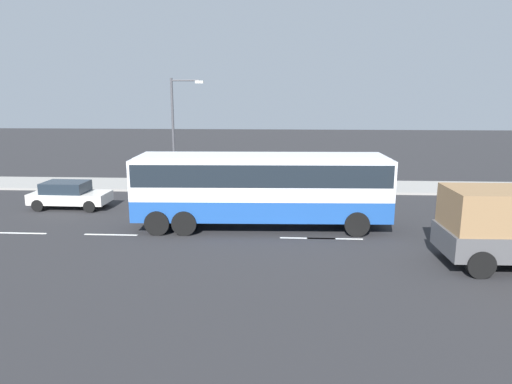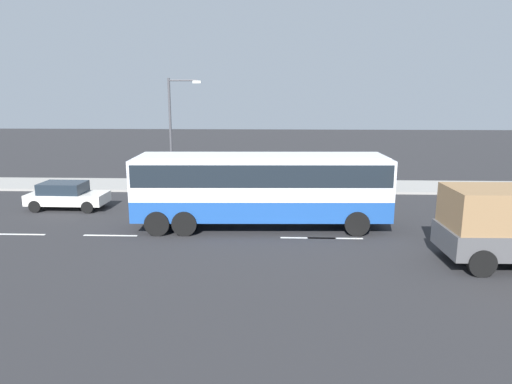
{
  "view_description": "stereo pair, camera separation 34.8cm",
  "coord_description": "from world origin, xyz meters",
  "px_view_note": "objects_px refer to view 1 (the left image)",
  "views": [
    {
      "loc": [
        0.15,
        -21.37,
        6.12
      ],
      "look_at": [
        -1.02,
        -1.09,
        1.77
      ],
      "focal_mm": 32.14,
      "sensor_mm": 36.0,
      "label": 1
    },
    {
      "loc": [
        -0.2,
        -21.39,
        6.12
      ],
      "look_at": [
        -1.02,
        -1.09,
        1.77
      ],
      "focal_mm": 32.14,
      "sensor_mm": 36.0,
      "label": 2
    }
  ],
  "objects_px": {
    "street_lamp": "(177,125)",
    "pedestrian_at_crossing": "(298,169)",
    "car_white_minivan": "(69,194)",
    "coach_bus": "(261,183)",
    "pedestrian_near_curb": "(326,173)"
  },
  "relations": [
    {
      "from": "car_white_minivan",
      "to": "pedestrian_near_curb",
      "type": "relative_size",
      "value": 2.61
    },
    {
      "from": "coach_bus",
      "to": "car_white_minivan",
      "type": "xyz_separation_m",
      "value": [
        -10.64,
        3.15,
        -1.35
      ]
    },
    {
      "from": "coach_bus",
      "to": "pedestrian_near_curb",
      "type": "height_order",
      "value": "coach_bus"
    },
    {
      "from": "pedestrian_at_crossing",
      "to": "street_lamp",
      "type": "relative_size",
      "value": 0.26
    },
    {
      "from": "coach_bus",
      "to": "street_lamp",
      "type": "xyz_separation_m",
      "value": [
        -5.75,
        8.22,
        2.06
      ]
    },
    {
      "from": "street_lamp",
      "to": "pedestrian_at_crossing",
      "type": "bearing_deg",
      "value": 10.87
    },
    {
      "from": "coach_bus",
      "to": "car_white_minivan",
      "type": "relative_size",
      "value": 2.8
    },
    {
      "from": "pedestrian_near_curb",
      "to": "street_lamp",
      "type": "relative_size",
      "value": 0.23
    },
    {
      "from": "pedestrian_at_crossing",
      "to": "street_lamp",
      "type": "distance_m",
      "value": 8.42
    },
    {
      "from": "pedestrian_near_curb",
      "to": "street_lamp",
      "type": "bearing_deg",
      "value": -103.45
    },
    {
      "from": "pedestrian_near_curb",
      "to": "pedestrian_at_crossing",
      "type": "height_order",
      "value": "pedestrian_at_crossing"
    },
    {
      "from": "car_white_minivan",
      "to": "street_lamp",
      "type": "height_order",
      "value": "street_lamp"
    },
    {
      "from": "coach_bus",
      "to": "car_white_minivan",
      "type": "height_order",
      "value": "coach_bus"
    },
    {
      "from": "coach_bus",
      "to": "pedestrian_at_crossing",
      "type": "distance_m",
      "value": 9.95
    },
    {
      "from": "coach_bus",
      "to": "pedestrian_near_curb",
      "type": "xyz_separation_m",
      "value": [
        3.78,
        9.08,
        -1.06
      ]
    }
  ]
}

